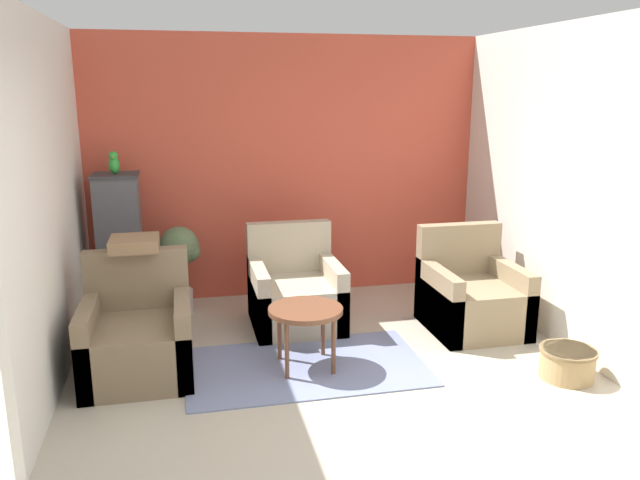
% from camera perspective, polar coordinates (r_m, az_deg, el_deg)
% --- Properties ---
extents(ground_plane, '(20.00, 20.00, 0.00)m').
position_cam_1_polar(ground_plane, '(4.24, 4.82, -17.84)').
color(ground_plane, '#B2A893').
rests_on(ground_plane, ground).
extents(wall_back_accent, '(4.27, 0.06, 2.76)m').
position_cam_1_polar(wall_back_accent, '(6.72, -2.97, 6.57)').
color(wall_back_accent, '#C64C38').
rests_on(wall_back_accent, ground_plane).
extents(wall_left, '(0.06, 3.11, 2.76)m').
position_cam_1_polar(wall_left, '(5.15, -23.53, 3.26)').
color(wall_left, silver).
rests_on(wall_left, ground_plane).
extents(wall_right, '(0.06, 3.11, 2.76)m').
position_cam_1_polar(wall_right, '(6.00, 20.11, 4.89)').
color(wall_right, silver).
rests_on(wall_right, ground_plane).
extents(area_rug, '(1.93, 1.14, 0.01)m').
position_cam_1_polar(area_rug, '(5.19, -1.30, -11.48)').
color(area_rug, slate).
rests_on(area_rug, ground_plane).
extents(coffee_table, '(0.60, 0.60, 0.51)m').
position_cam_1_polar(coffee_table, '(5.01, -1.33, -6.82)').
color(coffee_table, brown).
rests_on(coffee_table, ground_plane).
extents(armchair_left, '(0.83, 0.87, 0.94)m').
position_cam_1_polar(armchair_left, '(5.16, -16.30, -8.65)').
color(armchair_left, '#7A664C').
rests_on(armchair_left, ground_plane).
extents(armchair_right, '(0.83, 0.87, 0.94)m').
position_cam_1_polar(armchair_right, '(6.04, 13.66, -5.16)').
color(armchair_right, '#8E7A5B').
rests_on(armchair_right, ground_plane).
extents(armchair_middle, '(0.83, 0.87, 0.94)m').
position_cam_1_polar(armchair_middle, '(5.96, -2.29, -5.03)').
color(armchair_middle, tan).
rests_on(armchair_middle, ground_plane).
extents(birdcage, '(0.45, 0.45, 1.43)m').
position_cam_1_polar(birdcage, '(6.35, -17.77, -0.67)').
color(birdcage, '#353539').
rests_on(birdcage, ground_plane).
extents(parrot, '(0.10, 0.18, 0.22)m').
position_cam_1_polar(parrot, '(6.21, -18.32, 6.67)').
color(parrot, green).
rests_on(parrot, birdcage).
extents(potted_plant, '(0.43, 0.39, 0.89)m').
position_cam_1_polar(potted_plant, '(6.36, -12.77, -1.31)').
color(potted_plant, beige).
rests_on(potted_plant, ground_plane).
extents(wicker_basket, '(0.43, 0.43, 0.24)m').
position_cam_1_polar(wicker_basket, '(5.32, 21.68, -10.34)').
color(wicker_basket, tan).
rests_on(wicker_basket, ground_plane).
extents(throw_pillow, '(0.39, 0.39, 0.10)m').
position_cam_1_polar(throw_pillow, '(5.26, -16.61, -0.30)').
color(throw_pillow, '#846647').
rests_on(throw_pillow, armchair_left).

